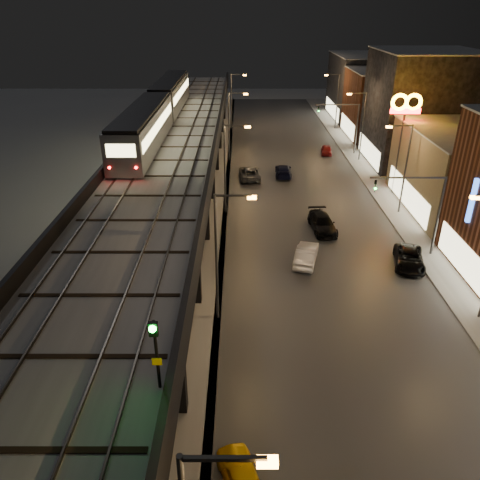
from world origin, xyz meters
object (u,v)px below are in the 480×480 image
object	(u,v)px
car_mid_silver	(250,174)
car_onc_dark	(409,259)
car_taxi	(242,479)
subway_train	(159,108)
car_onc_white	(322,224)
car_onc_red	(326,150)
car_mid_dark	(283,171)
car_near_white	(306,255)
rail_signal	(155,342)

from	to	relation	value
car_mid_silver	car_onc_dark	bearing A→B (deg)	117.26
car_taxi	car_mid_silver	xyz separation A→B (m)	(1.05, 40.89, 0.05)
subway_train	car_taxi	xyz separation A→B (m)	(9.40, -41.10, -7.82)
car_onc_white	subway_train	bearing A→B (deg)	134.09
subway_train	car_onc_red	size ratio (longest dim) A/B	10.65
car_mid_dark	subway_train	bearing A→B (deg)	6.45
car_near_white	car_onc_white	size ratio (longest dim) A/B	0.90
car_mid_dark	car_onc_white	size ratio (longest dim) A/B	0.94
rail_signal	car_onc_white	world-z (taller)	rail_signal
car_onc_dark	car_taxi	bearing A→B (deg)	-111.54
rail_signal	car_taxi	xyz separation A→B (m)	(3.00, 0.72, -8.06)
subway_train	car_onc_dark	distance (m)	32.40
rail_signal	car_onc_dark	bearing A→B (deg)	50.83
car_onc_dark	car_onc_red	world-z (taller)	car_onc_dark
rail_signal	car_onc_red	bearing A→B (deg)	73.82
car_near_white	car_onc_red	world-z (taller)	car_near_white
car_mid_silver	subway_train	bearing A→B (deg)	-4.37
car_near_white	car_onc_white	world-z (taller)	car_near_white
car_onc_dark	car_mid_silver	bearing A→B (deg)	133.58
car_onc_red	car_onc_dark	bearing A→B (deg)	-79.77
car_onc_red	car_mid_dark	bearing A→B (deg)	-118.55
car_mid_dark	car_onc_dark	world-z (taller)	car_mid_dark
car_taxi	car_onc_dark	world-z (taller)	car_onc_dark
subway_train	car_mid_dark	world-z (taller)	subway_train
subway_train	car_onc_red	bearing A→B (deg)	25.51
car_mid_dark	car_onc_dark	xyz separation A→B (m)	(8.34, -22.33, -0.02)
car_onc_red	car_taxi	bearing A→B (deg)	-95.65
subway_train	rail_signal	distance (m)	42.31
car_taxi	car_mid_silver	bearing A→B (deg)	-108.49
car_mid_silver	car_onc_dark	distance (m)	24.68
subway_train	car_onc_red	world-z (taller)	subway_train
car_taxi	car_mid_silver	distance (m)	40.90
subway_train	car_near_white	distance (m)	26.72
car_onc_dark	car_near_white	bearing A→B (deg)	-170.86
car_mid_silver	car_onc_red	distance (m)	15.24
rail_signal	car_mid_dark	size ratio (longest dim) A/B	0.63
rail_signal	car_onc_dark	world-z (taller)	rail_signal
car_onc_dark	car_onc_white	distance (m)	9.00
car_near_white	car_onc_dark	distance (m)	8.27
car_mid_silver	car_onc_red	bearing A→B (deg)	-139.76
car_near_white	car_onc_white	distance (m)	6.57
subway_train	car_onc_red	xyz separation A→B (m)	(21.51, 10.27, -7.87)
car_mid_silver	car_mid_dark	size ratio (longest dim) A/B	1.08
car_mid_dark	car_onc_red	distance (m)	11.68
car_taxi	car_mid_silver	world-z (taller)	car_mid_silver
subway_train	car_taxi	size ratio (longest dim) A/B	9.78
car_taxi	car_onc_dark	distance (m)	23.84
rail_signal	car_onc_red	distance (m)	54.84
subway_train	car_near_white	xyz separation A→B (m)	(14.71, -20.92, -7.73)
subway_train	car_onc_white	bearing A→B (deg)	-40.96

